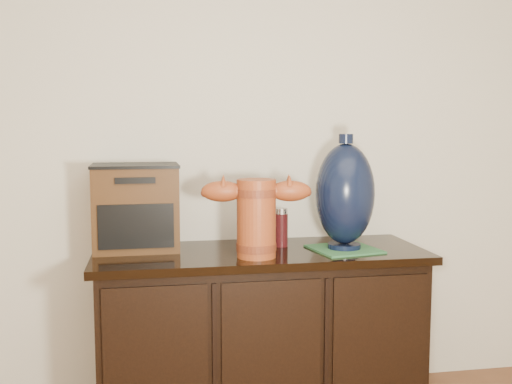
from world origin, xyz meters
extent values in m
plane|color=beige|center=(0.00, 2.50, 1.30)|extent=(4.50, 0.00, 4.50)
cube|color=black|center=(0.00, 2.23, 0.40)|extent=(1.40, 0.50, 0.64)
cube|color=black|center=(0.00, 2.23, 0.74)|extent=(1.46, 0.56, 0.03)
cube|color=black|center=(-0.47, 1.97, 0.40)|extent=(0.41, 0.01, 0.56)
cube|color=black|center=(0.00, 1.97, 0.40)|extent=(0.41, 0.01, 0.56)
cube|color=black|center=(0.47, 1.97, 0.40)|extent=(0.41, 0.01, 0.56)
cylinder|color=#9F451D|center=(-0.04, 2.10, 0.92)|extent=(0.18, 0.18, 0.33)
cylinder|color=#40150C|center=(-0.04, 2.10, 0.80)|extent=(0.19, 0.19, 0.03)
cylinder|color=#40150C|center=(-0.04, 2.10, 1.03)|extent=(0.19, 0.19, 0.03)
ellipsoid|color=#9F451D|center=(-0.18, 2.11, 1.03)|extent=(0.18, 0.10, 0.09)
ellipsoid|color=#9F451D|center=(0.10, 2.08, 1.03)|extent=(0.18, 0.10, 0.09)
cube|color=#432710|center=(-0.54, 2.36, 0.94)|extent=(0.37, 0.30, 0.37)
cube|color=black|center=(-0.54, 2.21, 0.88)|extent=(0.32, 0.01, 0.19)
cube|color=black|center=(-0.54, 2.36, 1.13)|extent=(0.38, 0.31, 0.01)
cube|color=#2C6336|center=(0.37, 2.17, 0.76)|extent=(0.32, 0.32, 0.01)
cylinder|color=black|center=(0.37, 2.17, 0.77)|extent=(0.15, 0.15, 0.02)
ellipsoid|color=black|center=(0.37, 2.17, 1.01)|extent=(0.31, 0.31, 0.44)
cylinder|color=black|center=(0.37, 2.17, 1.25)|extent=(0.06, 0.06, 0.04)
cylinder|color=#5C0F14|center=(0.11, 2.30, 0.83)|extent=(0.06, 0.06, 0.15)
cylinder|color=silver|center=(0.11, 2.30, 0.92)|extent=(0.06, 0.06, 0.03)
camera|label=1|loc=(-0.48, -0.34, 1.30)|focal=42.00mm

